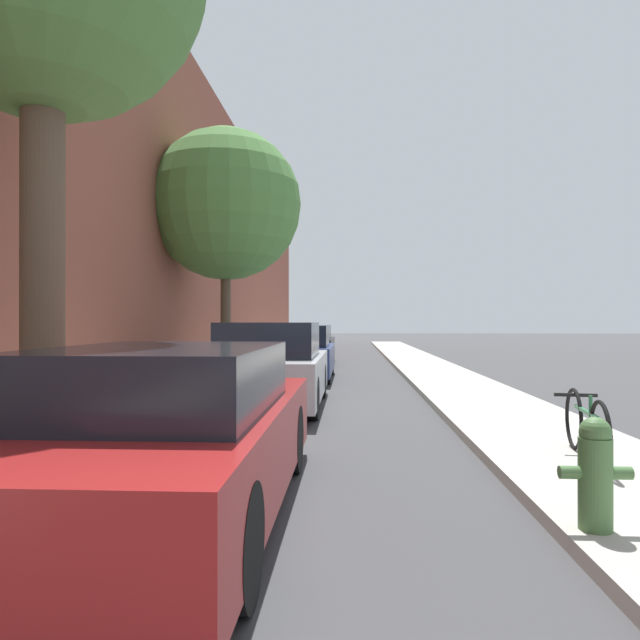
{
  "coord_description": "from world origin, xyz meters",
  "views": [
    {
      "loc": [
        0.48,
        1.75,
        1.52
      ],
      "look_at": [
        -0.07,
        11.88,
        1.55
      ],
      "focal_mm": 32.17,
      "sensor_mm": 36.0,
      "label": 1
    }
  ],
  "objects_px": {
    "parked_car_silver": "(271,367)",
    "parked_car_red": "(169,435)",
    "parked_car_black": "(309,345)",
    "street_tree_far": "(226,205)",
    "parked_car_navy": "(297,354)",
    "fire_hydrant": "(595,472)",
    "bicycle": "(586,426)"
  },
  "relations": [
    {
      "from": "parked_car_silver",
      "to": "parked_car_black",
      "type": "relative_size",
      "value": 0.93
    },
    {
      "from": "parked_car_black",
      "to": "street_tree_far",
      "type": "relative_size",
      "value": 0.72
    },
    {
      "from": "parked_car_silver",
      "to": "parked_car_red",
      "type": "bearing_deg",
      "value": -89.91
    },
    {
      "from": "parked_car_navy",
      "to": "parked_car_silver",
      "type": "bearing_deg",
      "value": -89.77
    },
    {
      "from": "parked_car_red",
      "to": "fire_hydrant",
      "type": "distance_m",
      "value": 3.07
    },
    {
      "from": "parked_car_black",
      "to": "parked_car_red",
      "type": "bearing_deg",
      "value": -89.73
    },
    {
      "from": "bicycle",
      "to": "parked_car_red",
      "type": "bearing_deg",
      "value": -149.22
    },
    {
      "from": "parked_car_red",
      "to": "fire_hydrant",
      "type": "bearing_deg",
      "value": -7.19
    },
    {
      "from": "parked_car_black",
      "to": "street_tree_far",
      "type": "xyz_separation_m",
      "value": [
        -1.61,
        -6.38,
        3.71
      ]
    },
    {
      "from": "bicycle",
      "to": "parked_car_black",
      "type": "bearing_deg",
      "value": 112.65
    },
    {
      "from": "parked_car_red",
      "to": "street_tree_far",
      "type": "distance_m",
      "value": 10.44
    },
    {
      "from": "parked_car_red",
      "to": "parked_car_navy",
      "type": "distance_m",
      "value": 10.68
    },
    {
      "from": "fire_hydrant",
      "to": "street_tree_far",
      "type": "bearing_deg",
      "value": 115.32
    },
    {
      "from": "parked_car_navy",
      "to": "street_tree_far",
      "type": "height_order",
      "value": "street_tree_far"
    },
    {
      "from": "parked_car_navy",
      "to": "bicycle",
      "type": "distance_m",
      "value": 9.84
    },
    {
      "from": "parked_car_red",
      "to": "parked_car_silver",
      "type": "height_order",
      "value": "parked_car_silver"
    },
    {
      "from": "fire_hydrant",
      "to": "bicycle",
      "type": "xyz_separation_m",
      "value": [
        0.74,
        2.0,
        -0.04
      ]
    },
    {
      "from": "parked_car_silver",
      "to": "parked_car_black",
      "type": "height_order",
      "value": "parked_car_silver"
    },
    {
      "from": "parked_car_red",
      "to": "parked_car_navy",
      "type": "xyz_separation_m",
      "value": [
        -0.03,
        10.68,
        0.03
      ]
    },
    {
      "from": "street_tree_far",
      "to": "bicycle",
      "type": "distance_m",
      "value": 10.44
    },
    {
      "from": "parked_car_navy",
      "to": "parked_car_black",
      "type": "xyz_separation_m",
      "value": [
        -0.05,
        5.29,
        0.0
      ]
    },
    {
      "from": "parked_car_navy",
      "to": "parked_car_black",
      "type": "distance_m",
      "value": 5.29
    },
    {
      "from": "parked_car_black",
      "to": "street_tree_far",
      "type": "distance_m",
      "value": 7.55
    },
    {
      "from": "parked_car_navy",
      "to": "bicycle",
      "type": "xyz_separation_m",
      "value": [
        3.8,
        -9.07,
        -0.21
      ]
    },
    {
      "from": "parked_car_black",
      "to": "fire_hydrant",
      "type": "relative_size",
      "value": 5.83
    },
    {
      "from": "fire_hydrant",
      "to": "bicycle",
      "type": "relative_size",
      "value": 0.46
    },
    {
      "from": "street_tree_far",
      "to": "fire_hydrant",
      "type": "height_order",
      "value": "street_tree_far"
    },
    {
      "from": "street_tree_far",
      "to": "fire_hydrant",
      "type": "relative_size",
      "value": 8.09
    },
    {
      "from": "fire_hydrant",
      "to": "parked_car_silver",
      "type": "bearing_deg",
      "value": 116.52
    },
    {
      "from": "bicycle",
      "to": "parked_car_silver",
      "type": "bearing_deg",
      "value": 140.27
    },
    {
      "from": "parked_car_red",
      "to": "parked_car_navy",
      "type": "height_order",
      "value": "parked_car_navy"
    },
    {
      "from": "parked_car_red",
      "to": "parked_car_black",
      "type": "relative_size",
      "value": 1.0
    }
  ]
}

